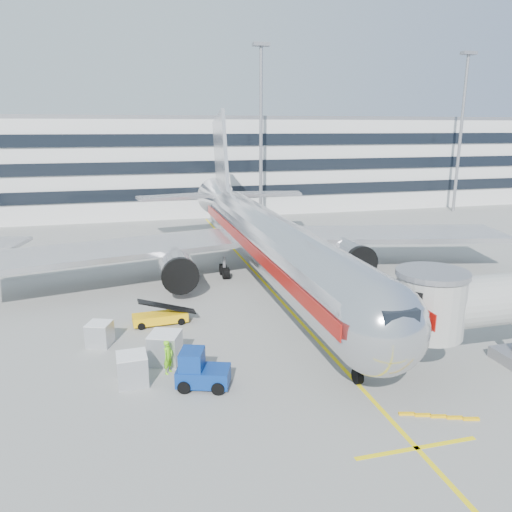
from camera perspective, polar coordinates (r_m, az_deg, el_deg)
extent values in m
plane|color=gray|center=(35.91, 5.86, -8.31)|extent=(180.00, 180.00, 0.00)
cube|color=yellow|center=(44.81, 1.40, -3.53)|extent=(0.25, 70.00, 0.01)
cube|color=yellow|center=(24.89, 17.89, -20.17)|extent=(6.00, 0.25, 0.01)
cylinder|color=silver|center=(41.82, 2.20, 1.12)|extent=(5.00, 36.00, 5.00)
sphere|color=silver|center=(25.92, 13.89, -7.87)|extent=(5.00, 5.00, 5.00)
cone|color=silver|center=(63.69, -3.83, 6.29)|extent=(5.00, 10.00, 5.00)
cube|color=black|center=(24.31, 15.73, -6.67)|extent=(1.80, 1.20, 0.90)
cube|color=#B7B7BC|center=(51.97, 14.25, 2.43)|extent=(24.95, 12.07, 0.50)
cube|color=#B7B7BC|center=(45.66, -15.72, 0.69)|extent=(24.95, 12.07, 0.50)
cylinder|color=#99999E|center=(46.96, 10.84, -0.15)|extent=(3.00, 4.20, 3.00)
cylinder|color=#99999E|center=(42.73, -8.95, -1.53)|extent=(3.00, 4.20, 3.00)
cylinder|color=black|center=(45.23, 11.92, -0.77)|extent=(3.10, 0.50, 3.10)
cylinder|color=black|center=(40.82, -8.65, -2.28)|extent=(3.10, 0.50, 3.10)
cube|color=#B7B7BC|center=(63.71, -3.98, 10.28)|extent=(0.45, 9.39, 13.72)
cube|color=#B7B7BC|center=(65.82, 0.74, 7.12)|extent=(10.41, 4.94, 0.35)
cube|color=#B7B7BC|center=(63.81, -8.90, 6.71)|extent=(10.41, 4.94, 0.35)
cylinder|color=gray|center=(28.89, 11.57, -12.51)|extent=(0.24, 0.24, 1.80)
cylinder|color=black|center=(29.09, 11.53, -13.30)|extent=(0.35, 0.90, 0.90)
cylinder|color=gray|center=(49.10, 3.71, -0.72)|extent=(0.30, 0.30, 2.00)
cylinder|color=gray|center=(47.53, -3.64, -1.24)|extent=(0.30, 0.30, 2.00)
cube|color=#A3110B|center=(42.54, 5.45, 1.71)|extent=(0.06, 38.00, 0.90)
cube|color=#A3110B|center=(41.11, -1.16, 1.32)|extent=(0.06, 38.00, 0.90)
cylinder|color=#A8A8A3|center=(29.61, 19.25, -5.42)|extent=(3.80, 3.80, 3.40)
cylinder|color=gray|center=(29.05, 19.56, -1.89)|extent=(4.00, 4.00, 0.30)
cube|color=black|center=(28.93, 17.10, -5.71)|extent=(1.40, 2.60, 2.60)
cylinder|color=black|center=(34.19, 26.39, -10.42)|extent=(0.35, 0.70, 0.70)
cube|color=silver|center=(89.93, -7.19, 10.35)|extent=(150.00, 24.00, 15.00)
cube|color=black|center=(78.35, -5.91, 7.20)|extent=(150.00, 0.30, 1.80)
cube|color=black|center=(77.95, -5.99, 10.12)|extent=(150.00, 0.30, 1.80)
cube|color=black|center=(77.75, -6.07, 13.06)|extent=(150.00, 0.30, 1.80)
cube|color=gray|center=(89.72, -7.35, 15.32)|extent=(150.00, 24.00, 0.60)
cylinder|color=gray|center=(75.59, 0.56, 13.48)|extent=(0.50, 0.50, 25.00)
cube|color=gray|center=(76.41, 0.59, 23.04)|extent=(2.40, 1.20, 0.50)
cylinder|color=gray|center=(90.66, 22.33, 12.60)|extent=(0.50, 0.50, 25.00)
cube|color=gray|center=(91.35, 23.14, 20.55)|extent=(2.40, 1.20, 0.50)
cube|color=#FFB90A|center=(37.07, -10.90, -6.94)|extent=(3.98, 1.67, 0.62)
cube|color=black|center=(36.79, -10.96, -5.78)|extent=(4.15, 1.24, 1.36)
cylinder|color=black|center=(37.60, -13.17, -7.12)|extent=(0.55, 0.28, 0.53)
cylinder|color=black|center=(36.45, -12.98, -7.81)|extent=(0.55, 0.28, 0.53)
cylinder|color=black|center=(37.91, -8.87, -6.72)|extent=(0.55, 0.28, 0.53)
cylinder|color=black|center=(36.77, -8.54, -7.39)|extent=(0.55, 0.28, 0.53)
cube|color=navy|center=(28.28, -6.02, -13.45)|extent=(3.23, 2.47, 0.92)
cube|color=navy|center=(27.97, -7.33, -11.71)|extent=(1.66, 1.84, 1.12)
cube|color=black|center=(27.82, -7.36, -11.05)|extent=(1.49, 1.62, 0.10)
cylinder|color=black|center=(29.25, -7.55, -13.17)|extent=(0.77, 0.52, 0.71)
cylinder|color=black|center=(27.94, -8.21, -14.61)|extent=(0.77, 0.52, 0.71)
cylinder|color=black|center=(28.95, -3.89, -13.38)|extent=(0.77, 0.52, 0.71)
cylinder|color=black|center=(27.62, -4.36, -14.85)|extent=(0.77, 0.52, 0.71)
cube|color=#B4B7BC|center=(29.20, -13.95, -12.47)|extent=(1.71, 1.71, 1.69)
cube|color=white|center=(28.83, -14.06, -10.94)|extent=(1.71, 1.71, 0.06)
cube|color=#B4B7BC|center=(34.54, -17.43, -8.54)|extent=(1.88, 1.88, 1.50)
cube|color=white|center=(34.25, -17.53, -7.35)|extent=(1.88, 1.88, 0.06)
cube|color=#B4B7BC|center=(31.20, -10.34, -10.31)|extent=(2.28, 2.28, 1.82)
cube|color=white|center=(30.82, -10.42, -8.74)|extent=(2.28, 2.28, 0.07)
imported|color=#74DC17|center=(29.83, -10.02, -11.29)|extent=(0.83, 0.88, 2.01)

